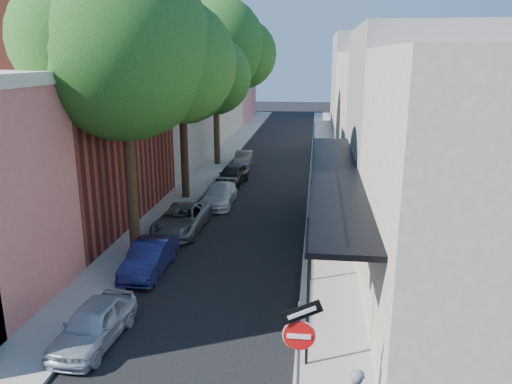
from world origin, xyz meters
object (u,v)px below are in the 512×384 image
(parked_car_b, at_px, (149,257))
(oak_far, at_px, (222,48))
(oak_mid, at_px, (189,70))
(parked_car_f, at_px, (244,159))
(parked_car_d, at_px, (219,195))
(parked_car_e, at_px, (232,175))
(sign_post, at_px, (299,340))
(oak_near, at_px, (136,53))
(parked_car_a, at_px, (94,324))
(parked_car_c, at_px, (182,219))

(parked_car_b, bearing_deg, oak_far, 93.17)
(oak_mid, distance_m, parked_car_f, 10.81)
(parked_car_d, bearing_deg, parked_car_e, 90.45)
(sign_post, relative_size, parked_car_d, 0.77)
(oak_near, height_order, oak_far, oak_far)
(parked_car_d, relative_size, parked_car_f, 1.15)
(parked_car_a, distance_m, parked_car_d, 13.62)
(oak_near, height_order, parked_car_c, oak_near)
(sign_post, distance_m, parked_car_f, 26.25)
(oak_near, xyz_separation_m, parked_car_f, (1.57, 16.45, -7.32))
(parked_car_d, relative_size, parked_car_e, 1.05)
(oak_near, xyz_separation_m, oak_mid, (-0.05, 7.97, -0.82))
(parked_car_c, bearing_deg, parked_car_f, 87.92)
(oak_near, relative_size, parked_car_b, 3.22)
(oak_near, bearing_deg, parked_car_c, 72.45)
(oak_mid, height_order, parked_car_f, oak_mid)
(parked_car_a, relative_size, parked_car_f, 1.00)
(oak_far, xyz_separation_m, parked_car_c, (0.75, -14.58, -7.67))
(oak_far, relative_size, parked_car_c, 2.80)
(oak_far, bearing_deg, parked_car_b, -87.73)
(oak_near, relative_size, oak_mid, 1.12)
(oak_mid, distance_m, oak_far, 9.12)
(parked_car_a, bearing_deg, parked_car_e, 91.05)
(sign_post, height_order, oak_far, oak_far)
(parked_car_b, bearing_deg, parked_car_e, 87.20)
(parked_car_f, bearing_deg, parked_car_b, -95.12)
(parked_car_b, bearing_deg, oak_mid, 95.57)
(parked_car_a, bearing_deg, oak_far, 95.59)
(parked_car_d, bearing_deg, oak_near, -104.03)
(oak_mid, bearing_deg, parked_car_f, 79.20)
(oak_mid, xyz_separation_m, oak_far, (0.06, 9.04, 1.20))
(oak_far, bearing_deg, parked_car_e, -74.46)
(oak_mid, xyz_separation_m, parked_car_d, (1.73, -1.19, -6.50))
(oak_far, relative_size, parked_car_d, 3.08)
(parked_car_b, height_order, parked_car_f, parked_car_b)
(parked_car_e, distance_m, parked_car_f, 5.24)
(oak_mid, bearing_deg, parked_car_e, 62.60)
(oak_near, bearing_deg, parked_car_a, -83.57)
(oak_mid, distance_m, parked_car_e, 7.39)
(parked_car_a, height_order, parked_car_f, parked_car_a)
(oak_mid, relative_size, parked_car_c, 2.40)
(sign_post, height_order, oak_near, oak_near)
(oak_mid, xyz_separation_m, parked_car_b, (0.82, -10.02, -6.47))
(parked_car_e, height_order, parked_car_f, parked_car_e)
(parked_car_a, distance_m, parked_car_c, 9.23)
(oak_near, distance_m, parked_car_f, 18.07)
(parked_car_d, bearing_deg, oak_far, 99.06)
(oak_far, bearing_deg, parked_car_f, -19.78)
(sign_post, height_order, parked_car_a, sign_post)
(oak_mid, bearing_deg, parked_car_b, -85.33)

